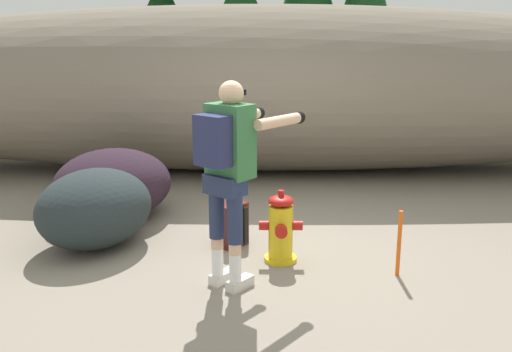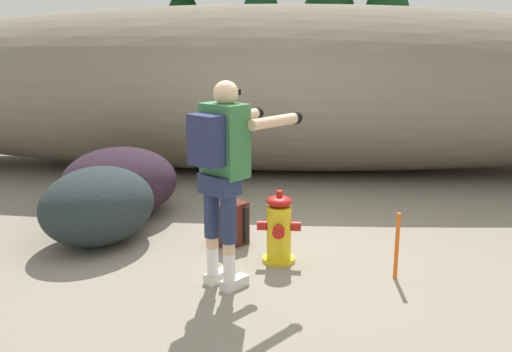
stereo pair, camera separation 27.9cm
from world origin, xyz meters
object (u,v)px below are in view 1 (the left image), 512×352
Objects in this scene: utility_worker at (230,160)px; boulder_mid at (95,208)px; boulder_large at (113,184)px; survey_stake at (399,244)px; fire_hydrant at (281,229)px; spare_backpack at (231,225)px.

boulder_mid is (-1.42, 0.91, -0.70)m from utility_worker.
utility_worker reaches higher than boulder_large.
survey_stake is (1.46, 0.22, -0.80)m from utility_worker.
fire_hydrant is 1.08m from survey_stake.
spare_backpack is at bearing 42.09° from utility_worker.
boulder_mid is at bearing 168.66° from fire_hydrant.
survey_stake is (2.88, -0.68, -0.09)m from boulder_mid.
boulder_mid is (-1.85, 0.37, 0.08)m from fire_hydrant.
fire_hydrant is 0.51× the size of boulder_large.
boulder_mid is (0.05, -0.89, -0.01)m from boulder_large.
spare_backpack is (-0.49, 0.40, -0.10)m from fire_hydrant.
utility_worker is at bearing -128.85° from fire_hydrant.
boulder_large reaches higher than survey_stake.
utility_worker is (-0.43, -0.54, 0.78)m from fire_hydrant.
survey_stake is at bearing -163.93° from spare_backpack.
boulder_large is at bearing 151.74° from survey_stake.
boulder_mid reaches higher than spare_backpack.
boulder_large is at bearing 93.37° from boulder_mid.
utility_worker is 3.68× the size of spare_backpack.
boulder_large is at bearing 77.85° from utility_worker.
fire_hydrant reaches higher than spare_backpack.
utility_worker is at bearing -171.33° from survey_stake.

